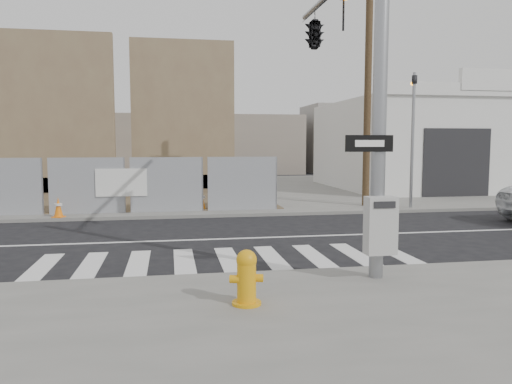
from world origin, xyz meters
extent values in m
plane|color=black|center=(0.00, 0.00, 0.00)|extent=(100.00, 100.00, 0.00)
cube|color=slate|center=(0.00, 14.00, 0.06)|extent=(50.00, 20.00, 0.12)
cylinder|color=gray|center=(2.50, -4.80, 3.62)|extent=(0.26, 0.26, 7.00)
cube|color=#B2B2AF|center=(2.45, -5.08, 1.15)|extent=(0.55, 0.30, 1.05)
cube|color=black|center=(2.25, -4.96, 2.62)|extent=(0.90, 0.03, 0.30)
cube|color=silver|center=(2.25, -4.98, 2.62)|extent=(0.55, 0.01, 0.12)
imported|color=black|center=(2.50, -2.80, 5.57)|extent=(0.16, 0.20, 1.00)
imported|color=black|center=(2.50, -0.60, 5.57)|extent=(0.53, 2.48, 1.00)
cylinder|color=gray|center=(8.00, 4.60, 2.72)|extent=(0.12, 0.12, 5.20)
imported|color=black|center=(8.00, 4.60, 5.22)|extent=(0.16, 0.20, 1.00)
cube|color=brown|center=(-7.00, 13.00, 4.12)|extent=(6.00, 0.50, 8.00)
cube|color=brown|center=(-7.00, 13.40, 0.52)|extent=(6.00, 1.30, 0.80)
cube|color=brown|center=(-0.50, 14.00, 4.12)|extent=(5.50, 0.50, 8.00)
cube|color=brown|center=(-0.50, 14.40, 0.52)|extent=(5.50, 1.30, 0.80)
cube|color=silver|center=(14.00, 13.00, 2.52)|extent=(12.00, 10.00, 4.80)
cube|color=silver|center=(14.00, 8.00, 5.12)|extent=(12.00, 0.30, 0.60)
cube|color=silver|center=(14.00, 7.95, 5.57)|extent=(4.00, 0.30, 1.00)
cube|color=black|center=(12.00, 7.98, 1.72)|extent=(3.40, 0.06, 3.20)
cylinder|color=#4E3D24|center=(6.50, 5.50, 5.12)|extent=(0.28, 0.28, 10.00)
cylinder|color=orange|center=(-0.14, -5.98, 0.14)|extent=(0.56, 0.56, 0.05)
cylinder|color=orange|center=(-0.14, -5.98, 0.46)|extent=(0.37, 0.37, 0.68)
sphere|color=orange|center=(-0.14, -5.98, 0.83)|extent=(0.32, 0.32, 0.32)
cylinder|color=orange|center=(-0.32, -5.98, 0.53)|extent=(0.19, 0.16, 0.13)
cylinder|color=orange|center=(0.04, -5.98, 0.53)|extent=(0.19, 0.16, 0.13)
cube|color=orange|center=(-5.03, 4.22, 0.13)|extent=(0.46, 0.46, 0.03)
cone|color=orange|center=(-5.03, 4.22, 0.46)|extent=(0.41, 0.41, 0.67)
cylinder|color=silver|center=(-5.03, 4.22, 0.55)|extent=(0.26, 0.26, 0.08)
cube|color=orange|center=(-0.12, 5.35, 0.14)|extent=(0.48, 0.48, 0.03)
cone|color=orange|center=(-0.12, 5.35, 0.49)|extent=(0.43, 0.43, 0.75)
cylinder|color=silver|center=(-0.12, 5.35, 0.60)|extent=(0.29, 0.29, 0.09)
camera|label=1|loc=(-1.29, -13.45, 2.62)|focal=35.00mm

